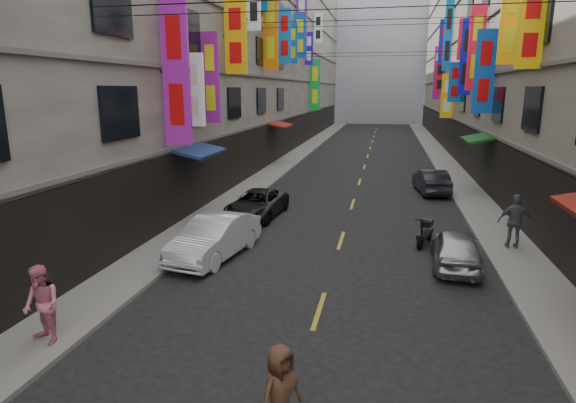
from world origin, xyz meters
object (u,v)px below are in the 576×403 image
at_px(scooter_far_right, 425,232).
at_px(car_left_mid, 215,237).
at_px(pedestrian_rfar, 515,221).
at_px(pedestrian_crossing, 280,392).
at_px(car_left_far, 257,204).
at_px(car_right_far, 431,181).
at_px(pedestrian_lfar, 42,305).
at_px(car_right_mid, 456,248).

relative_size(scooter_far_right, car_left_mid, 0.41).
distance_m(pedestrian_rfar, pedestrian_crossing, 12.26).
bearing_deg(scooter_far_right, car_left_far, -1.49).
height_order(car_left_far, pedestrian_crossing, pedestrian_crossing).
height_order(car_right_far, pedestrian_lfar, pedestrian_lfar).
xyz_separation_m(car_left_mid, car_left_far, (0.00, 5.41, -0.12)).
relative_size(car_left_far, car_right_mid, 1.18).
bearing_deg(pedestrian_lfar, pedestrian_rfar, 63.13).
height_order(scooter_far_right, pedestrian_rfar, pedestrian_rfar).
height_order(car_right_mid, car_right_far, car_right_far).
bearing_deg(scooter_far_right, car_right_far, -77.66).
relative_size(car_right_mid, car_right_far, 0.90).
distance_m(scooter_far_right, pedestrian_rfar, 3.03).
relative_size(pedestrian_lfar, pedestrian_rfar, 0.92).
relative_size(scooter_far_right, pedestrian_lfar, 0.99).
distance_m(pedestrian_lfar, pedestrian_rfar, 14.71).
bearing_deg(scooter_far_right, pedestrian_rfar, -165.53).
relative_size(car_right_mid, pedestrian_lfar, 2.03).
xyz_separation_m(car_right_far, pedestrian_rfar, (2.01, -9.50, 0.43)).
bearing_deg(pedestrian_rfar, scooter_far_right, -2.51).
distance_m(pedestrian_lfar, pedestrian_crossing, 5.91).
bearing_deg(pedestrian_crossing, car_left_mid, 58.41).
height_order(scooter_far_right, pedestrian_crossing, pedestrian_crossing).
xyz_separation_m(car_left_far, pedestrian_rfar, (10.01, -2.71, 0.49)).
bearing_deg(scooter_far_right, car_right_mid, 127.81).
bearing_deg(car_left_mid, pedestrian_rfar, 24.80).
bearing_deg(pedestrian_rfar, car_right_far, -76.88).
bearing_deg(pedestrian_lfar, car_right_far, 87.94).
height_order(car_left_mid, pedestrian_rfar, pedestrian_rfar).
relative_size(car_left_mid, pedestrian_rfar, 2.24).
height_order(car_right_mid, pedestrian_crossing, pedestrian_crossing).
relative_size(car_right_far, pedestrian_crossing, 2.43).
xyz_separation_m(car_left_far, pedestrian_crossing, (4.02, -13.40, 0.23)).
bearing_deg(car_left_mid, pedestrian_lfar, -94.87).
height_order(car_right_far, pedestrian_crossing, pedestrian_crossing).
distance_m(car_left_mid, pedestrian_rfar, 10.37).
bearing_deg(car_left_far, scooter_far_right, -15.34).
bearing_deg(car_left_mid, scooter_far_right, 32.00).
bearing_deg(pedestrian_lfar, scooter_far_right, 72.04).
distance_m(car_right_mid, car_right_far, 11.48).
xyz_separation_m(car_left_mid, car_right_mid, (7.82, 0.72, -0.10)).
height_order(car_right_mid, pedestrian_rfar, pedestrian_rfar).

